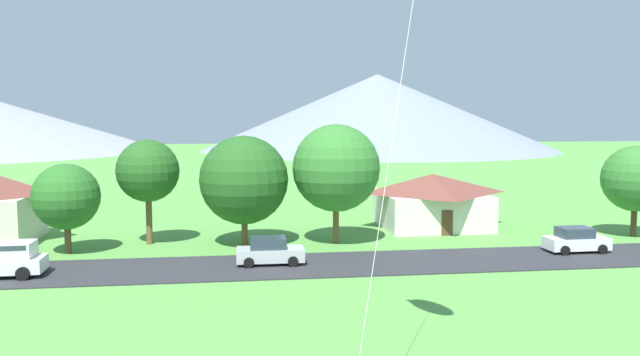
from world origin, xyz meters
name	(u,v)px	position (x,y,z in m)	size (l,w,h in m)	color
road_strip	(290,266)	(0.00, 28.96, 0.04)	(160.00, 6.47, 0.08)	#2D2D33
mountain_far_east_ridge	(377,112)	(35.27, 158.33, 10.22)	(95.33, 95.33, 20.43)	gray
house_leftmost	(432,200)	(12.97, 41.03, 2.32)	(9.03, 8.27, 4.48)	silver
tree_near_left	(148,171)	(-9.55, 37.11, 5.33)	(4.51, 4.51, 7.61)	brown
tree_left_of_center	(336,168)	(3.95, 35.57, 5.52)	(6.37, 6.37, 8.72)	brown
tree_center	(66,197)	(-14.62, 34.69, 3.87)	(4.47, 4.47, 6.11)	brown
tree_near_right	(636,179)	(27.13, 34.92, 4.50)	(5.07, 5.07, 7.04)	#4C3823
tree_far_right	(244,180)	(-2.70, 35.72, 4.73)	(6.35, 6.35, 7.91)	brown
parked_car_silver_west_end	(270,251)	(-1.24, 29.45, 0.87)	(4.23, 2.13, 1.68)	#B7BCC1
parked_car_white_mid_west	(576,240)	(19.61, 30.14, 0.87)	(4.23, 2.13, 1.68)	white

